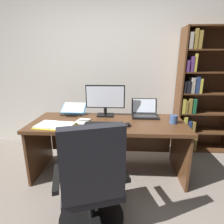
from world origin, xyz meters
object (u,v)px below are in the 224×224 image
object	(u,v)px
monitor	(105,100)
laptop	(145,113)
notepad	(82,121)
coffee_mug	(174,119)
desk	(109,133)
keyboard	(102,125)
pen	(84,120)
open_binder	(55,125)
reading_stand_with_book	(74,109)
bookshelf	(200,95)
office_chair	(92,187)
computer_mouse	(128,124)

from	to	relation	value
monitor	laptop	bearing A→B (deg)	0.31
notepad	coffee_mug	xyz separation A→B (m)	(1.12, 0.00, 0.04)
desk	coffee_mug	xyz separation A→B (m)	(0.80, -0.09, 0.24)
keyboard	pen	distance (m)	0.27
pen	coffee_mug	world-z (taller)	coffee_mug
monitor	open_binder	bearing A→B (deg)	-139.77
reading_stand_with_book	open_binder	bearing A→B (deg)	-98.71
bookshelf	open_binder	world-z (taller)	bookshelf
bookshelf	office_chair	bearing A→B (deg)	-132.45
laptop	open_binder	world-z (taller)	laptop
laptop	keyboard	size ratio (longest dim) A/B	0.83
keyboard	open_binder	world-z (taller)	same
monitor	desk	bearing A→B (deg)	-70.77
bookshelf	computer_mouse	bearing A→B (deg)	-141.84
office_chair	pen	world-z (taller)	office_chair
laptop	keyboard	bearing A→B (deg)	-143.22
bookshelf	pen	bearing A→B (deg)	-155.27
office_chair	keyboard	xyz separation A→B (m)	(0.01, 0.70, 0.30)
laptop	keyboard	xyz separation A→B (m)	(-0.54, -0.41, -0.04)
keyboard	open_binder	size ratio (longest dim) A/B	0.90
monitor	keyboard	xyz separation A→B (m)	(-0.00, -0.40, -0.21)
monitor	computer_mouse	world-z (taller)	monitor
bookshelf	keyboard	bearing A→B (deg)	-147.96
desk	monitor	distance (m)	0.44
laptop	reading_stand_with_book	world-z (taller)	laptop
desk	reading_stand_with_book	distance (m)	0.62
coffee_mug	open_binder	bearing A→B (deg)	-172.33
open_binder	notepad	xyz separation A→B (m)	(0.28, 0.18, -0.01)
desk	open_binder	distance (m)	0.69
monitor	computer_mouse	bearing A→B (deg)	-53.35
bookshelf	notepad	size ratio (longest dim) A/B	9.19
desk	monitor	size ratio (longest dim) A/B	3.59
reading_stand_with_book	notepad	xyz separation A→B (m)	(0.20, -0.34, -0.07)
coffee_mug	keyboard	bearing A→B (deg)	-170.88
bookshelf	notepad	bearing A→B (deg)	-155.53
bookshelf	office_chair	xyz separation A→B (m)	(-1.48, -1.62, -0.50)
bookshelf	open_binder	xyz separation A→B (m)	(-2.01, -0.97, -0.20)
computer_mouse	reading_stand_with_book	world-z (taller)	reading_stand_with_book
monitor	coffee_mug	bearing A→B (deg)	-17.19
keyboard	reading_stand_with_book	bearing A→B (deg)	134.15
desk	monitor	xyz separation A→B (m)	(-0.06, 0.17, 0.40)
computer_mouse	coffee_mug	xyz separation A→B (m)	(0.56, 0.14, 0.03)
computer_mouse	pen	world-z (taller)	computer_mouse
laptop	coffee_mug	size ratio (longest dim) A/B	3.54
keyboard	coffee_mug	size ratio (longest dim) A/B	4.25
office_chair	open_binder	size ratio (longest dim) A/B	2.17
pen	coffee_mug	size ratio (longest dim) A/B	1.42
computer_mouse	pen	distance (m)	0.55
keyboard	computer_mouse	xyz separation A→B (m)	(0.30, 0.00, 0.01)
keyboard	computer_mouse	distance (m)	0.30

